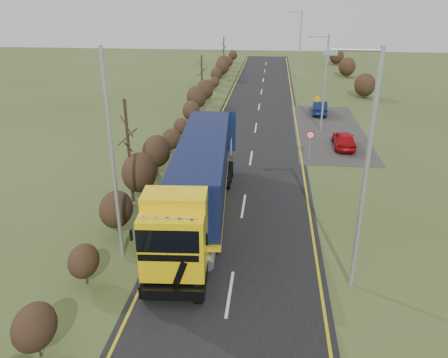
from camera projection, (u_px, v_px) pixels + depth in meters
The scene contains 14 objects.
ground at pixel (238, 243), 21.33m from camera, with size 160.00×160.00×0.00m, color #3F4A20.
road at pixel (249, 168), 30.48m from camera, with size 8.00×120.00×0.02m, color black.
layby at pixel (329, 130), 38.97m from camera, with size 6.00×18.00×0.02m, color #2A2825.
lane_markings at pixel (249, 169), 30.19m from camera, with size 7.52×116.00×0.01m.
hedgerow at pixel (157, 153), 28.54m from camera, with size 2.24×102.04×6.05m.
lorry at pixel (200, 178), 22.68m from camera, with size 3.39×15.18×4.19m.
car_red_hatchback at pixel (344, 140), 34.25m from camera, with size 1.59×3.94×1.34m, color #A9080E.
car_blue_sedan at pixel (320, 108), 43.99m from camera, with size 1.39×3.98×1.31m, color #0A1639.
streetlight_near at pixel (363, 166), 16.19m from camera, with size 2.04×0.19×9.63m.
streetlight_mid at pixel (324, 79), 37.27m from camera, with size 1.75×0.18×8.20m.
streetlight_far at pixel (299, 42), 61.33m from camera, with size 1.95×0.18×9.19m.
left_pole at pixel (113, 161), 18.37m from camera, with size 0.16×0.16×9.43m, color #9FA2A4.
speed_sign at pixel (310, 140), 31.29m from camera, with size 0.62×0.10×2.25m.
warning_board at pixel (317, 103), 43.35m from camera, with size 0.78×0.11×2.04m.
Camera 1 is at (1.37, -18.39, 11.19)m, focal length 35.00 mm.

